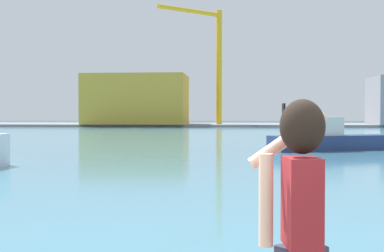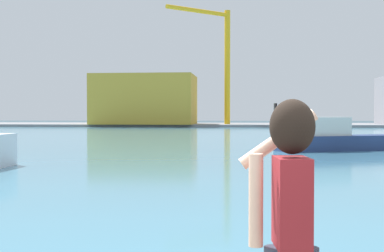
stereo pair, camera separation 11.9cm
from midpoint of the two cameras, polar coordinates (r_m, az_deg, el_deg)
The scene contains 7 objects.
ground_plane at distance 53.37m, azimuth 5.32°, elevation -1.05°, with size 220.00×220.00×0.00m, color #334751.
harbor_water at distance 55.37m, azimuth 5.33°, elevation -0.96°, with size 140.00×100.00×0.02m, color teal.
far_shore_dock at distance 95.35m, azimuth 5.43°, elevation 0.13°, with size 140.00×20.00×0.42m, color gray.
person_photographer at distance 3.34m, azimuth 11.62°, elevation -8.73°, with size 0.53×0.55×1.74m.
boat_moored_2 at distance 32.67m, azimuth 15.52°, elevation -1.36°, with size 7.96×4.77×2.01m.
warehouse_left at distance 92.19m, azimuth -5.10°, elevation 2.88°, with size 17.37×11.85×8.56m, color gold.
port_crane at distance 90.42m, azimuth 3.18°, elevation 7.81°, with size 10.12×9.10×19.66m.
Camera 2 is at (0.30, -3.32, 2.24)m, focal length 48.89 mm.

